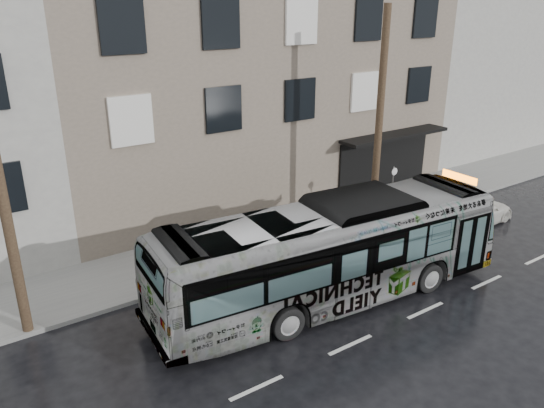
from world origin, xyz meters
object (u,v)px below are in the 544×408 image
(utility_pole_rear, at_px, (0,186))
(bus, at_px, (331,253))
(utility_pole_front, at_px, (379,122))
(sign_post, at_px, (392,193))
(white_sedan, at_px, (476,212))

(utility_pole_rear, bearing_deg, bus, -22.04)
(utility_pole_front, relative_size, sign_post, 3.75)
(utility_pole_rear, relative_size, white_sedan, 2.22)
(utility_pole_front, relative_size, white_sedan, 2.22)
(utility_pole_front, bearing_deg, utility_pole_rear, 180.00)
(utility_pole_front, distance_m, sign_post, 3.48)
(utility_pole_front, relative_size, bus, 0.74)
(sign_post, height_order, white_sedan, sign_post)
(utility_pole_front, height_order, utility_pole_rear, same)
(white_sedan, bearing_deg, utility_pole_rear, 79.05)
(utility_pole_front, xyz_separation_m, utility_pole_rear, (-14.00, 0.00, 0.00))
(utility_pole_rear, bearing_deg, sign_post, 0.00)
(utility_pole_front, xyz_separation_m, bus, (-5.37, -3.50, -2.97))
(bus, distance_m, white_sedan, 9.46)
(utility_pole_rear, distance_m, white_sedan, 18.56)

